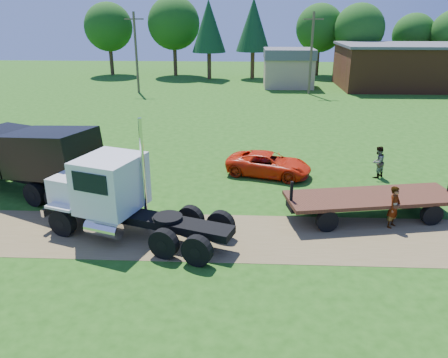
{
  "coord_description": "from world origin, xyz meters",
  "views": [
    {
      "loc": [
        -1.43,
        -16.48,
        8.98
      ],
      "look_at": [
        -2.34,
        2.69,
        1.6
      ],
      "focal_mm": 35.0,
      "sensor_mm": 36.0,
      "label": 1
    }
  ],
  "objects_px": {
    "white_semi_tractor": "(113,195)",
    "spectator_a": "(394,207)",
    "black_dump_truck": "(29,156)",
    "orange_pickup": "(269,164)",
    "flatbed_trailer": "(371,201)"
  },
  "relations": [
    {
      "from": "white_semi_tractor",
      "to": "orange_pickup",
      "type": "distance_m",
      "value": 10.17
    },
    {
      "from": "black_dump_truck",
      "to": "spectator_a",
      "type": "distance_m",
      "value": 17.94
    },
    {
      "from": "orange_pickup",
      "to": "flatbed_trailer",
      "type": "relative_size",
      "value": 0.6
    },
    {
      "from": "white_semi_tractor",
      "to": "orange_pickup",
      "type": "height_order",
      "value": "white_semi_tractor"
    },
    {
      "from": "black_dump_truck",
      "to": "orange_pickup",
      "type": "xyz_separation_m",
      "value": [
        12.48,
        3.29,
        -1.39
      ]
    },
    {
      "from": "white_semi_tractor",
      "to": "spectator_a",
      "type": "relative_size",
      "value": 4.38
    },
    {
      "from": "spectator_a",
      "to": "white_semi_tractor",
      "type": "bearing_deg",
      "value": 136.71
    },
    {
      "from": "spectator_a",
      "to": "black_dump_truck",
      "type": "bearing_deg",
      "value": 122.18
    },
    {
      "from": "black_dump_truck",
      "to": "orange_pickup",
      "type": "relative_size",
      "value": 1.78
    },
    {
      "from": "white_semi_tractor",
      "to": "flatbed_trailer",
      "type": "height_order",
      "value": "white_semi_tractor"
    },
    {
      "from": "flatbed_trailer",
      "to": "white_semi_tractor",
      "type": "bearing_deg",
      "value": 179.16
    },
    {
      "from": "black_dump_truck",
      "to": "spectator_a",
      "type": "bearing_deg",
      "value": 13.07
    },
    {
      "from": "flatbed_trailer",
      "to": "spectator_a",
      "type": "distance_m",
      "value": 1.17
    },
    {
      "from": "white_semi_tractor",
      "to": "orange_pickup",
      "type": "relative_size",
      "value": 1.72
    },
    {
      "from": "white_semi_tractor",
      "to": "black_dump_truck",
      "type": "distance_m",
      "value": 6.86
    }
  ]
}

